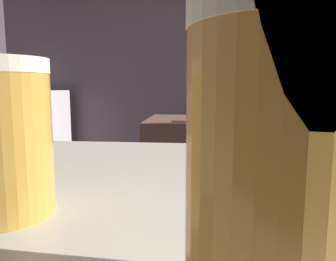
% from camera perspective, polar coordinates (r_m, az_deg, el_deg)
% --- Properties ---
extents(wall_back, '(5.20, 0.10, 2.70)m').
position_cam_1_polar(wall_back, '(3.61, 11.50, 10.94)').
color(wall_back, '#4F464E').
rests_on(wall_back, ground).
extents(prep_counter, '(2.10, 0.60, 0.93)m').
position_cam_1_polar(prep_counter, '(2.37, 22.84, -9.53)').
color(prep_counter, brown).
rests_on(prep_counter, ground).
extents(back_shelf, '(0.76, 0.36, 1.05)m').
position_cam_1_polar(back_shelf, '(3.39, 11.29, -2.86)').
color(back_shelf, '#303737').
rests_on(back_shelf, ground).
extents(mini_fridge, '(0.58, 0.58, 1.10)m').
position_cam_1_polar(mini_fridge, '(3.63, -22.51, -2.18)').
color(mini_fridge, white).
rests_on(mini_fridge, ground).
extents(bartender, '(0.45, 0.53, 1.67)m').
position_cam_1_polar(bartender, '(1.78, 21.45, 1.52)').
color(bartender, '#2D2432').
rests_on(bartender, ground).
extents(mixing_bowl, '(0.18, 0.18, 0.05)m').
position_cam_1_polar(mixing_bowl, '(2.19, 12.62, 2.61)').
color(mixing_bowl, slate).
rests_on(mixing_bowl, prep_counter).
extents(chefs_knife, '(0.24, 0.10, 0.01)m').
position_cam_1_polar(chefs_knife, '(2.25, 25.53, 1.63)').
color(chefs_knife, silver).
rests_on(chefs_knife, prep_counter).
extents(pint_glass_near, '(0.08, 0.08, 0.13)m').
position_cam_1_polar(pint_glass_near, '(0.30, -27.33, -1.22)').
color(pint_glass_near, gold).
rests_on(pint_glass_near, bar_counter).
extents(pint_glass_far, '(0.08, 0.08, 0.15)m').
position_cam_1_polar(pint_glass_far, '(0.15, 18.59, -5.83)').
color(pint_glass_far, gold).
rests_on(pint_glass_far, bar_counter).
extents(bottle_olive_oil, '(0.05, 0.05, 0.23)m').
position_cam_1_polar(bottle_olive_oil, '(3.30, 9.75, 7.62)').
color(bottle_olive_oil, black).
rests_on(bottle_olive_oil, back_shelf).
extents(bottle_vinegar, '(0.07, 0.07, 0.17)m').
position_cam_1_polar(bottle_vinegar, '(3.43, 13.50, 7.17)').
color(bottle_vinegar, red).
rests_on(bottle_vinegar, back_shelf).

